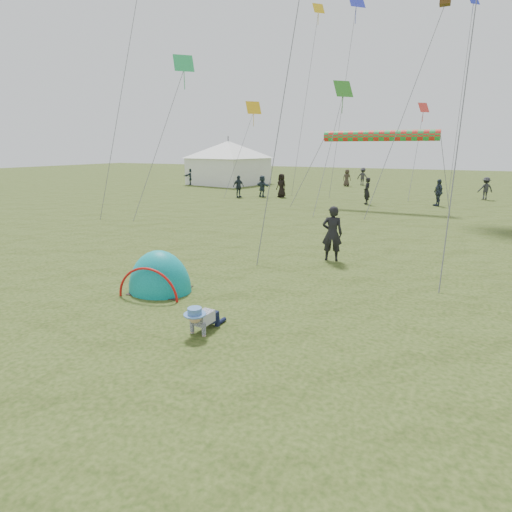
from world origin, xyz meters
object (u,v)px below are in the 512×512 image
at_px(crawling_toddler, 202,318).
at_px(standing_adult, 332,234).
at_px(event_marquee, 228,161).
at_px(popup_tent, 160,291).

xyz_separation_m(crawling_toddler, standing_adult, (0.88, 6.42, 0.61)).
height_order(crawling_toddler, standing_adult, standing_adult).
xyz_separation_m(crawling_toddler, event_marquee, (-16.63, 30.07, 2.00)).
xyz_separation_m(popup_tent, event_marquee, (-14.28, 28.51, 2.31)).
height_order(popup_tent, standing_adult, standing_adult).
bearing_deg(popup_tent, crawling_toddler, -43.65).
height_order(crawling_toddler, popup_tent, popup_tent).
bearing_deg(crawling_toddler, event_marquee, 122.19).
bearing_deg(popup_tent, standing_adult, 46.18).
distance_m(crawling_toddler, standing_adult, 6.50).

